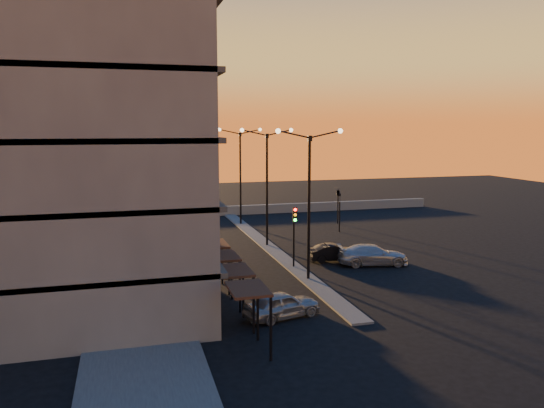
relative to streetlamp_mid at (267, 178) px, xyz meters
The scene contains 14 objects.
ground 11.46m from the streetlamp_mid, 90.00° to the right, with size 120.00×120.00×0.00m, color black.
sidewalk_west 13.30m from the streetlamp_mid, 150.26° to the right, with size 5.00×40.00×0.12m, color #4F4F4C.
median 5.53m from the streetlamp_mid, 90.00° to the left, with size 1.20×36.00×0.12m, color #4F4F4C.
parapet 16.91m from the streetlamp_mid, 82.87° to the left, with size 44.00×0.50×1.00m, color slate.
building 18.31m from the streetlamp_mid, 144.54° to the right, with size 14.35×17.08×25.00m.
streetlamp_near 10.00m from the streetlamp_mid, 90.00° to the right, with size 4.32×0.32×9.51m.
streetlamp_mid is the anchor object (origin of this frame).
streetlamp_far 10.00m from the streetlamp_mid, 90.00° to the left, with size 4.32×0.32×9.51m.
traffic_light_main 7.62m from the streetlamp_mid, 90.00° to the right, with size 0.28×0.44×4.25m.
signal_east_a 9.67m from the streetlamp_mid, 26.57° to the left, with size 0.13×0.16×3.60m.
signal_east_b 12.67m from the streetlamp_mid, 40.10° to the left, with size 0.42×1.99×3.60m.
car_hatchback 17.02m from the streetlamp_mid, 102.41° to the right, with size 1.60×3.98×1.36m, color #969A9D.
car_sedan 8.46m from the streetlamp_mid, 59.85° to the right, with size 1.31×3.74×1.23m, color black.
car_wagon 10.67m from the streetlamp_mid, 53.66° to the right, with size 2.00×4.92×1.43m, color #B0B3B8.
Camera 1 is at (-10.95, -30.62, 9.57)m, focal length 35.00 mm.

